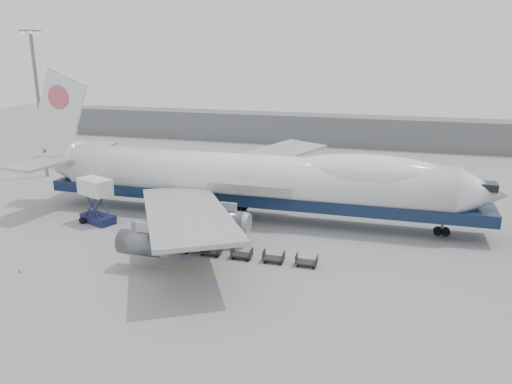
% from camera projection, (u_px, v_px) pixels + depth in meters
% --- Properties ---
extents(ground, '(260.00, 260.00, 0.00)m').
position_uv_depth(ground, '(220.00, 250.00, 57.60)').
color(ground, gray).
rests_on(ground, ground).
extents(apron_line, '(60.00, 0.15, 0.01)m').
position_uv_depth(apron_line, '(200.00, 272.00, 52.06)').
color(apron_line, gold).
rests_on(apron_line, ground).
extents(hangar, '(110.00, 8.00, 7.00)m').
position_uv_depth(hangar, '(277.00, 128.00, 123.96)').
color(hangar, slate).
rests_on(hangar, ground).
extents(floodlight_mast, '(2.40, 2.40, 25.43)m').
position_uv_depth(floodlight_mast, '(38.00, 97.00, 86.88)').
color(floodlight_mast, slate).
rests_on(floodlight_mast, ground).
extents(airliner, '(67.00, 55.30, 19.98)m').
position_uv_depth(airliner, '(254.00, 178.00, 66.97)').
color(airliner, white).
rests_on(airliner, ground).
extents(catering_truck, '(5.37, 4.52, 6.07)m').
position_uv_depth(catering_truck, '(96.00, 198.00, 65.79)').
color(catering_truck, '#1A1E4F').
rests_on(catering_truck, ground).
extents(traffic_cone, '(0.36, 0.36, 0.53)m').
position_uv_depth(traffic_cone, '(19.00, 271.00, 51.69)').
color(traffic_cone, orange).
rests_on(traffic_cone, ground).
extents(dolly_0, '(2.30, 1.35, 1.30)m').
position_uv_depth(dolly_0, '(153.00, 244.00, 57.97)').
color(dolly_0, '#2D2D30').
rests_on(dolly_0, ground).
extents(dolly_1, '(2.30, 1.35, 1.30)m').
position_uv_depth(dolly_1, '(182.00, 247.00, 57.02)').
color(dolly_1, '#2D2D30').
rests_on(dolly_1, ground).
extents(dolly_2, '(2.30, 1.35, 1.30)m').
position_uv_depth(dolly_2, '(211.00, 251.00, 56.06)').
color(dolly_2, '#2D2D30').
rests_on(dolly_2, ground).
extents(dolly_3, '(2.30, 1.35, 1.30)m').
position_uv_depth(dolly_3, '(242.00, 254.00, 55.11)').
color(dolly_3, '#2D2D30').
rests_on(dolly_3, ground).
extents(dolly_4, '(2.30, 1.35, 1.30)m').
position_uv_depth(dolly_4, '(274.00, 258.00, 54.16)').
color(dolly_4, '#2D2D30').
rests_on(dolly_4, ground).
extents(dolly_5, '(2.30, 1.35, 1.30)m').
position_uv_depth(dolly_5, '(306.00, 262.00, 53.21)').
color(dolly_5, '#2D2D30').
rests_on(dolly_5, ground).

